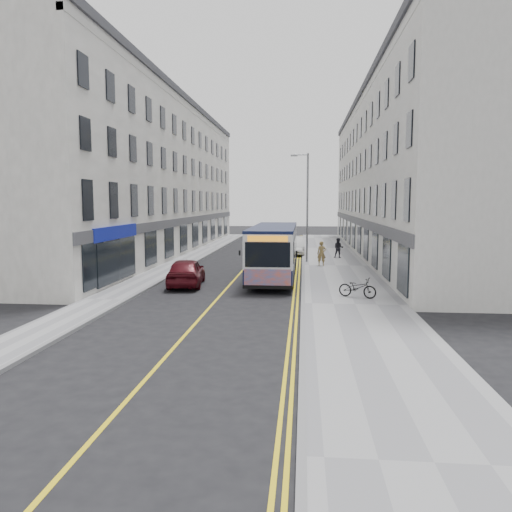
% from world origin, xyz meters
% --- Properties ---
extents(ground, '(140.00, 140.00, 0.00)m').
position_xyz_m(ground, '(0.00, 0.00, 0.00)').
color(ground, black).
rests_on(ground, ground).
extents(pavement_east, '(4.50, 64.00, 0.12)m').
position_xyz_m(pavement_east, '(6.25, 12.00, 0.06)').
color(pavement_east, gray).
rests_on(pavement_east, ground).
extents(pavement_west, '(2.00, 64.00, 0.12)m').
position_xyz_m(pavement_west, '(-5.00, 12.00, 0.06)').
color(pavement_west, gray).
rests_on(pavement_west, ground).
extents(kerb_east, '(0.18, 64.00, 0.13)m').
position_xyz_m(kerb_east, '(4.00, 12.00, 0.07)').
color(kerb_east, slate).
rests_on(kerb_east, ground).
extents(kerb_west, '(0.18, 64.00, 0.13)m').
position_xyz_m(kerb_west, '(-4.00, 12.00, 0.07)').
color(kerb_west, slate).
rests_on(kerb_west, ground).
extents(road_centre_line, '(0.12, 64.00, 0.01)m').
position_xyz_m(road_centre_line, '(0.00, 12.00, 0.00)').
color(road_centre_line, yellow).
rests_on(road_centre_line, ground).
extents(road_dbl_yellow_inner, '(0.10, 64.00, 0.01)m').
position_xyz_m(road_dbl_yellow_inner, '(3.55, 12.00, 0.00)').
color(road_dbl_yellow_inner, yellow).
rests_on(road_dbl_yellow_inner, ground).
extents(road_dbl_yellow_outer, '(0.10, 64.00, 0.01)m').
position_xyz_m(road_dbl_yellow_outer, '(3.75, 12.00, 0.00)').
color(road_dbl_yellow_outer, yellow).
rests_on(road_dbl_yellow_outer, ground).
extents(terrace_east, '(6.00, 46.00, 13.00)m').
position_xyz_m(terrace_east, '(11.50, 21.00, 6.50)').
color(terrace_east, silver).
rests_on(terrace_east, ground).
extents(terrace_west, '(6.00, 46.00, 13.00)m').
position_xyz_m(terrace_west, '(-9.00, 21.00, 6.50)').
color(terrace_west, white).
rests_on(terrace_west, ground).
extents(streetlamp, '(1.32, 0.18, 8.00)m').
position_xyz_m(streetlamp, '(4.17, 14.00, 4.38)').
color(streetlamp, gray).
rests_on(streetlamp, ground).
extents(city_bus, '(2.50, 10.72, 3.11)m').
position_xyz_m(city_bus, '(2.28, 6.40, 1.70)').
color(city_bus, black).
rests_on(city_bus, ground).
extents(bicycle, '(1.88, 1.28, 0.93)m').
position_xyz_m(bicycle, '(6.50, 0.30, 0.59)').
color(bicycle, black).
rests_on(bicycle, pavement_east).
extents(pedestrian_near, '(0.62, 0.40, 1.69)m').
position_xyz_m(pedestrian_near, '(5.25, 11.78, 0.96)').
color(pedestrian_near, olive).
rests_on(pedestrian_near, pavement_east).
extents(pedestrian_far, '(0.82, 0.67, 1.57)m').
position_xyz_m(pedestrian_far, '(6.75, 16.75, 0.90)').
color(pedestrian_far, black).
rests_on(pedestrian_far, pavement_east).
extents(car_white, '(1.84, 4.78, 1.55)m').
position_xyz_m(car_white, '(3.20, 20.08, 0.78)').
color(car_white, silver).
rests_on(car_white, ground).
extents(car_maroon, '(2.27, 4.61, 1.51)m').
position_xyz_m(car_maroon, '(-2.29, 3.40, 0.76)').
color(car_maroon, '#470B12').
rests_on(car_maroon, ground).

